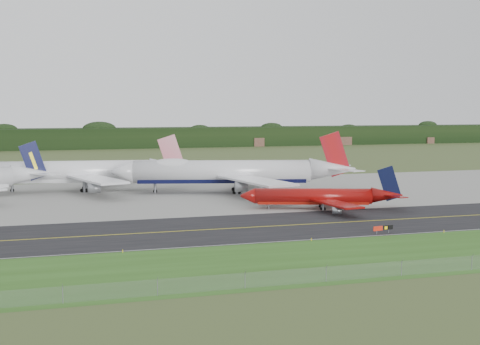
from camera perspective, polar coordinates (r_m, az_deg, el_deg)
name	(u,v)px	position (r m, az deg, el deg)	size (l,w,h in m)	color
ground	(259,223)	(142.23, 1.65, -4.36)	(600.00, 600.00, 0.00)	#3A4821
grass_verge	(327,259)	(110.24, 7.45, -7.34)	(400.00, 30.00, 0.01)	#2B5218
taxiway	(265,226)	(138.50, 2.17, -4.63)	(400.00, 32.00, 0.02)	black
apron	(203,194)	(190.75, -3.20, -1.81)	(400.00, 78.00, 0.01)	gray
taxiway_centreline	(265,226)	(138.50, 2.17, -4.62)	(400.00, 0.40, 0.00)	yellow
taxiway_edge_line	(292,241)	(124.20, 4.50, -5.82)	(400.00, 0.25, 0.00)	silver
perimeter_fence	(365,271)	(98.60, 10.58, -8.28)	(320.00, 0.10, 320.00)	slate
horizon_treeline	(116,139)	(409.52, -10.55, 2.83)	(700.00, 25.00, 12.00)	black
jet_ba_747	(231,172)	(191.74, -0.78, 0.05)	(69.70, 56.68, 17.71)	silver
jet_red_737	(322,197)	(162.98, 7.01, -2.08)	(38.29, 30.37, 10.61)	maroon
jet_star_tail	(84,172)	(201.40, -13.17, 0.02)	(62.79, 52.07, 16.57)	white
taxiway_sign	(383,228)	(133.52, 12.11, -4.66)	(4.63, 0.97, 1.56)	slate
edge_marker_left	(123,251)	(115.75, -9.99, -6.63)	(0.16, 0.16, 0.50)	yellow
edge_marker_center	(311,240)	(124.49, 6.11, -5.71)	(0.16, 0.16, 0.50)	yellow
edge_marker_right	(444,231)	(137.74, 17.01, -4.83)	(0.16, 0.16, 0.50)	yellow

